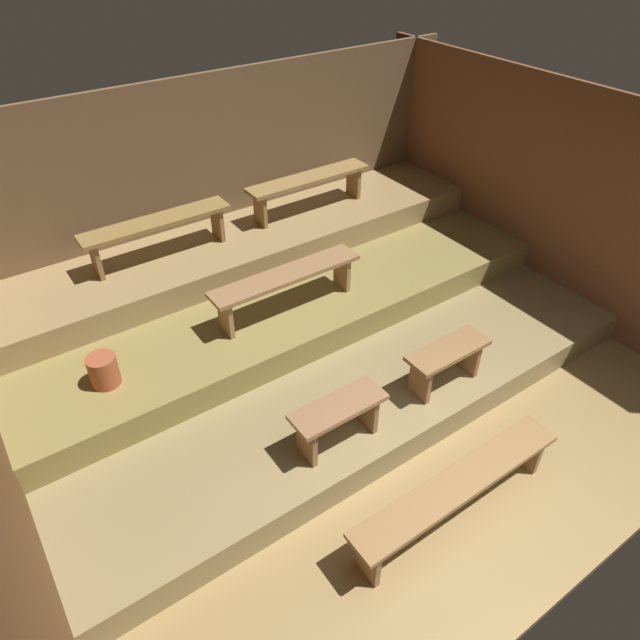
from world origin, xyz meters
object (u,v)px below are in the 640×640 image
at_px(bench_upper_left, 157,227).
at_px(bench_upper_right, 309,183).
at_px(pail_middle, 104,370).
at_px(bench_floor_center, 458,487).
at_px(bench_lower_left, 338,415).
at_px(bench_middle_center, 286,280).
at_px(bench_lower_right, 447,358).

distance_m(bench_upper_left, bench_upper_right, 2.01).
bearing_deg(pail_middle, bench_floor_center, -52.39).
relative_size(bench_lower_left, bench_middle_center, 0.51).
relative_size(bench_upper_right, pail_middle, 5.48).
relative_size(bench_lower_left, pail_middle, 2.85).
xyz_separation_m(bench_middle_center, bench_upper_left, (-0.84, 1.31, 0.30)).
bearing_deg(bench_lower_right, bench_upper_left, 119.69).
bearing_deg(pail_middle, bench_lower_left, -46.19).
bearing_deg(bench_lower_left, bench_upper_left, 96.92).
height_order(bench_upper_left, pail_middle, bench_upper_left).
distance_m(bench_lower_left, bench_upper_left, 2.99).
xyz_separation_m(bench_lower_left, bench_upper_left, (-0.35, 2.90, 0.65)).
xyz_separation_m(bench_middle_center, bench_upper_right, (1.17, 1.31, 0.30)).
height_order(bench_lower_right, bench_upper_left, bench_upper_left).
bearing_deg(bench_upper_left, bench_lower_left, -83.08).
height_order(bench_lower_right, pail_middle, pail_middle).
relative_size(bench_lower_left, bench_lower_right, 1.00).
bearing_deg(bench_middle_center, bench_upper_left, 122.67).
distance_m(bench_lower_right, pail_middle, 3.22).
height_order(bench_upper_right, pail_middle, bench_upper_right).
height_order(bench_lower_left, bench_middle_center, bench_middle_center).
height_order(bench_floor_center, bench_upper_left, bench_upper_left).
bearing_deg(bench_lower_left, bench_upper_right, 60.31).
distance_m(bench_lower_right, bench_upper_right, 2.99).
bearing_deg(bench_lower_left, bench_middle_center, 73.01).
relative_size(bench_lower_right, bench_upper_left, 0.52).
bearing_deg(bench_lower_right, bench_middle_center, 117.11).
bearing_deg(bench_upper_right, bench_lower_right, -96.92).
xyz_separation_m(bench_middle_center, pail_middle, (-1.99, -0.03, -0.21)).
height_order(bench_lower_left, bench_upper_left, bench_upper_left).
bearing_deg(bench_lower_left, bench_floor_center, -64.56).
xyz_separation_m(bench_lower_right, bench_upper_left, (-1.65, 2.90, 0.65)).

